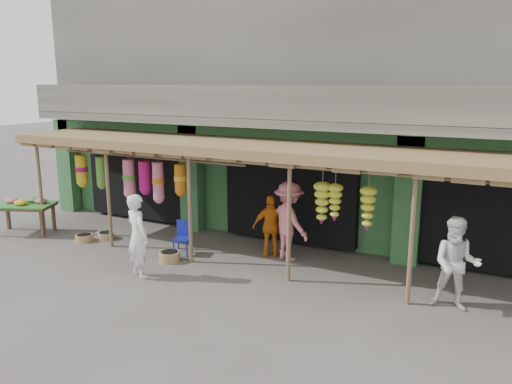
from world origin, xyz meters
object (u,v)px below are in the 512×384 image
at_px(person_front, 138,236).
at_px(person_right, 456,264).
at_px(person_shopper, 289,221).
at_px(person_vendor, 271,226).
at_px(flower_table, 24,205).
at_px(blue_chair, 183,235).

distance_m(person_front, person_right, 6.46).
relative_size(person_front, person_shopper, 0.98).
bearing_deg(person_vendor, person_right, 135.91).
distance_m(person_right, person_shopper, 3.98).
xyz_separation_m(flower_table, blue_chair, (4.97, 0.61, -0.33)).
relative_size(person_vendor, person_shopper, 0.81).
distance_m(flower_table, person_front, 5.11).
bearing_deg(person_vendor, person_front, 20.91).
distance_m(flower_table, person_right, 11.30).
height_order(blue_chair, person_shopper, person_shopper).
bearing_deg(person_front, person_right, -144.59).
bearing_deg(person_vendor, person_shopper, 150.87).
relative_size(person_right, person_vendor, 1.17).
relative_size(flower_table, person_right, 1.06).
height_order(flower_table, person_shopper, person_shopper).
xyz_separation_m(blue_chair, person_shopper, (2.48, 0.82, 0.48)).
bearing_deg(person_front, person_vendor, -106.27).
xyz_separation_m(flower_table, person_front, (4.99, -1.08, 0.13)).
bearing_deg(person_shopper, flower_table, 38.84).
distance_m(blue_chair, person_shopper, 2.66).
height_order(blue_chair, person_front, person_front).
bearing_deg(person_front, person_shopper, -112.00).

